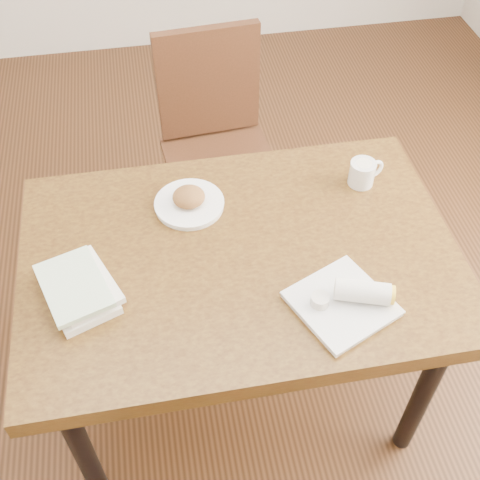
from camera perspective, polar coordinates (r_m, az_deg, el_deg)
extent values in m
cube|color=#472814|center=(2.32, 0.00, -13.46)|extent=(4.00, 5.00, 0.01)
cube|color=brown|center=(1.72, 0.00, -1.79)|extent=(1.23, 0.84, 0.06)
cylinder|color=black|center=(1.89, -14.65, -18.79)|extent=(0.06, 0.06, 0.69)
cylinder|color=black|center=(1.99, 17.00, -13.68)|extent=(0.06, 0.06, 0.69)
cylinder|color=black|center=(2.23, -14.74, -3.61)|extent=(0.06, 0.06, 0.69)
cylinder|color=black|center=(2.32, 11.23, -0.10)|extent=(0.06, 0.06, 0.69)
cylinder|color=#402112|center=(2.72, 1.14, 6.21)|extent=(0.04, 0.04, 0.45)
cylinder|color=#402112|center=(2.67, -6.34, 4.84)|extent=(0.04, 0.04, 0.45)
cylinder|color=#402112|center=(2.48, 3.42, 0.86)|extent=(0.04, 0.04, 0.45)
cylinder|color=#402112|center=(2.42, -4.74, -0.77)|extent=(0.04, 0.04, 0.45)
cube|color=#402112|center=(2.40, -1.76, 7.09)|extent=(0.45, 0.45, 0.04)
cube|color=#402112|center=(2.39, -3.04, 14.70)|extent=(0.40, 0.07, 0.45)
cylinder|color=white|center=(1.83, -4.82, 3.34)|extent=(0.21, 0.21, 0.01)
cylinder|color=white|center=(1.82, -4.83, 3.56)|extent=(0.21, 0.21, 0.01)
ellipsoid|color=#B27538|center=(1.80, -4.88, 4.11)|extent=(0.12, 0.12, 0.05)
cylinder|color=white|center=(1.91, 11.49, 6.23)|extent=(0.08, 0.08, 0.08)
torus|color=white|center=(1.94, 12.62, 6.60)|extent=(0.07, 0.03, 0.06)
cylinder|color=tan|center=(1.89, 11.65, 7.06)|extent=(0.07, 0.07, 0.01)
cylinder|color=#F2E5CC|center=(1.89, 11.66, 7.12)|extent=(0.05, 0.05, 0.00)
cube|color=white|center=(1.60, 9.59, -6.05)|extent=(0.30, 0.30, 0.01)
cube|color=white|center=(1.59, 9.63, -5.85)|extent=(0.30, 0.30, 0.01)
cylinder|color=white|center=(1.58, 11.51, -4.82)|extent=(0.15, 0.10, 0.06)
cylinder|color=yellow|center=(1.59, 14.04, -5.06)|extent=(0.04, 0.05, 0.05)
cylinder|color=silver|center=(1.57, 7.59, -5.67)|extent=(0.05, 0.05, 0.03)
cylinder|color=red|center=(1.56, 7.63, -5.44)|extent=(0.04, 0.04, 0.01)
cube|color=white|center=(1.65, -15.02, -4.91)|extent=(0.22, 0.26, 0.02)
cube|color=silver|center=(1.64, -14.76, -4.12)|extent=(0.22, 0.26, 0.02)
cube|color=#8FC180|center=(1.62, -15.50, -4.19)|extent=(0.21, 0.26, 0.02)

